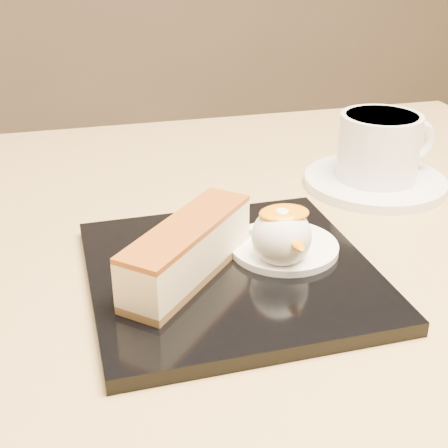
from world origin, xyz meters
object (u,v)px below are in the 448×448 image
object	(u,v)px
saucer	(375,181)
cheesecake	(188,250)
ice_cream_scoop	(281,237)
dessert_plate	(230,273)
coffee_cup	(380,145)
table	(276,390)

from	to	relation	value
saucer	cheesecake	bearing A→B (deg)	-147.19
cheesecake	ice_cream_scoop	world-z (taller)	ice_cream_scoop
dessert_plate	coffee_cup	world-z (taller)	coffee_cup
cheesecake	coffee_cup	bearing A→B (deg)	-14.89
cheesecake	saucer	bearing A→B (deg)	-14.70
table	coffee_cup	distance (m)	0.27
dessert_plate	cheesecake	size ratio (longest dim) A/B	1.74
table	saucer	world-z (taller)	saucer
dessert_plate	ice_cream_scoop	bearing A→B (deg)	-7.13
table	cheesecake	bearing A→B (deg)	-156.91
ice_cream_scoop	cheesecake	bearing A→B (deg)	180.00
ice_cream_scoop	saucer	distance (m)	0.22
ice_cream_scoop	saucer	bearing A→B (deg)	43.42
table	saucer	bearing A→B (deg)	38.08
cheesecake	ice_cream_scoop	size ratio (longest dim) A/B	2.66
dessert_plate	ice_cream_scoop	world-z (taller)	ice_cream_scoop
dessert_plate	coffee_cup	distance (m)	0.25
dessert_plate	cheesecake	distance (m)	0.05
coffee_cup	cheesecake	bearing A→B (deg)	-154.40
table	cheesecake	size ratio (longest dim) A/B	6.33
table	cheesecake	world-z (taller)	cheesecake
ice_cream_scoop	coffee_cup	bearing A→B (deg)	43.09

